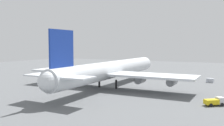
{
  "coord_description": "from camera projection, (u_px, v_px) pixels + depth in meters",
  "views": [
    {
      "loc": [
        -79.07,
        -41.37,
        14.97
      ],
      "look_at": [
        0.0,
        0.0,
        8.49
      ],
      "focal_mm": 40.24,
      "sensor_mm": 36.0,
      "label": 1
    }
  ],
  "objects": [
    {
      "name": "cargo_airplane",
      "position": [
        111.0,
        70.0,
        89.21
      ],
      "size": [
        71.93,
        60.1,
        18.86
      ],
      "color": "silver",
      "rests_on": "ground_plane"
    },
    {
      "name": "safety_cone_nose",
      "position": [
        137.0,
        75.0,
        120.3
      ],
      "size": [
        0.4,
        0.4,
        0.57
      ],
      "primitive_type": "cone",
      "color": "orange",
      "rests_on": "ground_plane"
    },
    {
      "name": "cargo_container_fore",
      "position": [
        210.0,
        80.0,
        99.85
      ],
      "size": [
        2.3,
        2.83,
        1.64
      ],
      "color": "#B7BCC6",
      "rests_on": "ground_plane"
    },
    {
      "name": "ground_plane",
      "position": [
        112.0,
        87.0,
        90.09
      ],
      "size": [
        287.72,
        287.72,
        0.0
      ],
      "primitive_type": "plane",
      "color": "slate"
    },
    {
      "name": "baggage_tug",
      "position": [
        215.0,
        101.0,
        61.78
      ],
      "size": [
        4.57,
        4.99,
        2.04
      ],
      "color": "silver",
      "rests_on": "ground_plane"
    }
  ]
}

